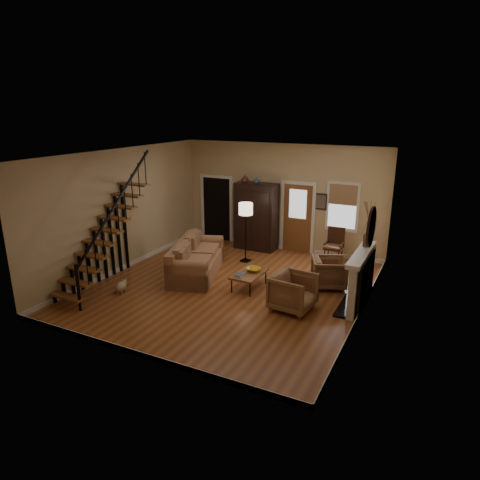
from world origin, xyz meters
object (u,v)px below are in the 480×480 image
at_px(armchair_right, 329,273).
at_px(sofa, 197,259).
at_px(coffee_table, 249,280).
at_px(armchair_left, 293,292).
at_px(floor_lamp, 246,233).
at_px(armoire, 256,216).
at_px(side_chair, 334,246).

bearing_deg(armchair_right, sofa, 79.55).
height_order(coffee_table, armchair_left, armchair_left).
xyz_separation_m(coffee_table, armchair_right, (1.76, 0.95, 0.18)).
height_order(armchair_left, floor_lamp, floor_lamp).
distance_m(armoire, floor_lamp, 1.27).
height_order(coffee_table, armchair_right, armchair_right).
xyz_separation_m(coffee_table, floor_lamp, (-0.92, 1.71, 0.67)).
height_order(armoire, coffee_table, armoire).
xyz_separation_m(armoire, sofa, (-0.50, -2.75, -0.60)).
height_order(armoire, armchair_left, armoire).
bearing_deg(armoire, coffee_table, -68.63).
bearing_deg(armchair_left, armchair_right, -8.05).
relative_size(armchair_right, floor_lamp, 0.48).
bearing_deg(armoire, floor_lamp, -79.46).
bearing_deg(armoire, side_chair, -4.48).
bearing_deg(floor_lamp, side_chair, 24.05).
bearing_deg(armchair_left, coffee_table, 71.12).
xyz_separation_m(sofa, side_chair, (3.05, 2.55, 0.06)).
height_order(coffee_table, floor_lamp, floor_lamp).
bearing_deg(armchair_right, floor_lamp, 51.24).
xyz_separation_m(armoire, armchair_right, (2.91, -2.00, -0.67)).
height_order(armchair_left, armchair_right, armchair_left).
bearing_deg(sofa, armoire, 61.16).
xyz_separation_m(armchair_left, floor_lamp, (-2.29, 2.34, 0.46)).
relative_size(sofa, floor_lamp, 1.39).
relative_size(armchair_right, side_chair, 0.82).
bearing_deg(floor_lamp, armchair_right, -15.84).
bearing_deg(armchair_left, floor_lamp, 50.13).
height_order(armoire, floor_lamp, armoire).
height_order(armoire, side_chair, armoire).
height_order(armchair_right, side_chair, side_chair).
xyz_separation_m(sofa, floor_lamp, (0.73, 1.51, 0.42)).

